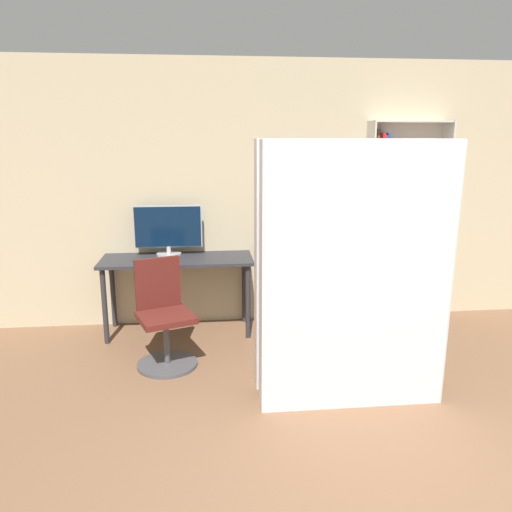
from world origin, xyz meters
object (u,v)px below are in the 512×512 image
Objects in this scene: monitor at (168,229)px; mattress_far at (343,266)px; mattress_near at (356,279)px; office_chair at (164,323)px; bookshelf at (393,225)px.

mattress_far reaches higher than monitor.
mattress_near is 1.00× the size of mattress_far.
bookshelf is at bearing 21.37° from office_chair.
monitor is 0.35× the size of mattress_near.
office_chair is 0.48× the size of mattress_near.
mattress_far is (1.42, -1.34, -0.07)m from monitor.
monitor is 1.10m from office_chair.
mattress_far is at bearing 90.00° from mattress_near.
monitor is 0.32× the size of bookshelf.
monitor is at bearing 130.25° from mattress_near.
mattress_near is (-0.93, -1.74, -0.06)m from bookshelf.
monitor is at bearing 136.82° from mattress_far.
bookshelf reaches higher than mattress_far.
office_chair is 0.44× the size of bookshelf.
office_chair is 2.62m from bookshelf.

